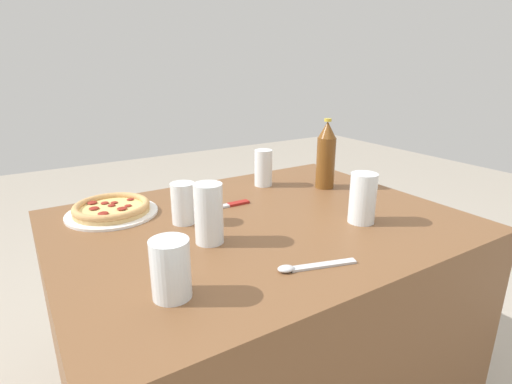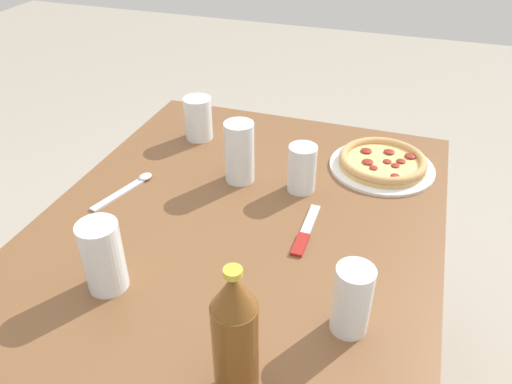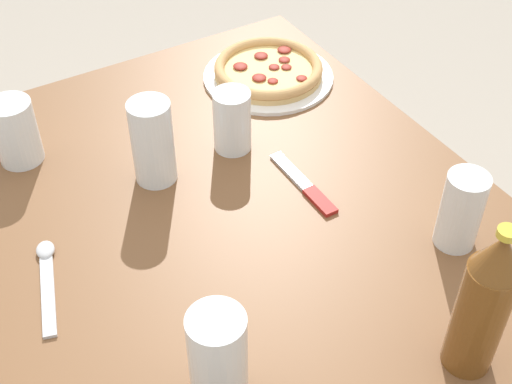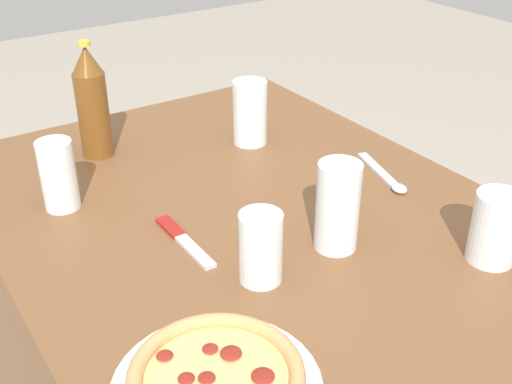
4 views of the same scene
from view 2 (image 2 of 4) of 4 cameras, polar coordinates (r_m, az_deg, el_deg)
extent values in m
cube|color=brown|center=(1.38, -2.05, -15.82)|extent=(1.17, 0.90, 0.71)
cylinder|color=white|center=(1.38, 14.16, 2.80)|extent=(0.28, 0.28, 0.01)
cylinder|color=tan|center=(1.37, 14.22, 3.15)|extent=(0.23, 0.23, 0.01)
cylinder|color=#E5C170|center=(1.37, 14.26, 3.42)|extent=(0.20, 0.20, 0.00)
torus|color=tan|center=(1.36, 14.29, 3.60)|extent=(0.23, 0.23, 0.02)
ellipsoid|color=maroon|center=(1.36, 14.79, 3.41)|extent=(0.02, 0.02, 0.01)
ellipsoid|color=maroon|center=(1.35, 12.65, 3.40)|extent=(0.03, 0.03, 0.01)
ellipsoid|color=maroon|center=(1.40, 12.50, 4.64)|extent=(0.03, 0.03, 0.01)
ellipsoid|color=maroon|center=(1.41, 14.98, 4.47)|extent=(0.03, 0.03, 0.01)
ellipsoid|color=maroon|center=(1.33, 13.30, 2.73)|extent=(0.02, 0.02, 0.00)
ellipsoid|color=maroon|center=(1.37, 16.24, 3.43)|extent=(0.02, 0.02, 0.01)
ellipsoid|color=maroon|center=(1.31, 15.62, 1.81)|extent=(0.02, 0.02, 0.01)
ellipsoid|color=maroon|center=(1.40, 17.22, 3.95)|extent=(0.03, 0.03, 0.01)
ellipsoid|color=maroon|center=(1.35, 15.65, 2.96)|extent=(0.02, 0.02, 0.00)
cylinder|color=white|center=(1.47, -6.62, 8.36)|extent=(0.08, 0.08, 0.12)
cylinder|color=#935123|center=(1.47, -6.60, 8.13)|extent=(0.07, 0.07, 0.10)
cylinder|color=white|center=(0.98, -17.09, -7.05)|extent=(0.08, 0.08, 0.15)
cylinder|color=orange|center=(1.00, -16.84, -8.20)|extent=(0.06, 0.06, 0.09)
cylinder|color=white|center=(0.89, 10.91, -11.98)|extent=(0.07, 0.07, 0.14)
cylinder|color=beige|center=(0.91, 10.71, -13.23)|extent=(0.06, 0.06, 0.07)
cylinder|color=white|center=(1.25, -1.91, 4.57)|extent=(0.07, 0.07, 0.16)
cylinder|color=black|center=(1.26, -1.89, 3.93)|extent=(0.06, 0.06, 0.12)
cylinder|color=white|center=(1.23, 5.28, 2.70)|extent=(0.07, 0.07, 0.12)
cylinder|color=maroon|center=(1.24, 5.23, 1.82)|extent=(0.06, 0.06, 0.07)
cylinder|color=brown|center=(0.77, -2.34, -17.72)|extent=(0.07, 0.07, 0.19)
cone|color=brown|center=(0.68, -2.59, -11.27)|extent=(0.07, 0.07, 0.06)
cylinder|color=gold|center=(0.65, -2.66, -9.15)|extent=(0.03, 0.03, 0.01)
cube|color=maroon|center=(1.08, 5.08, -6.01)|extent=(0.07, 0.03, 0.01)
cube|color=silver|center=(1.15, 6.24, -3.18)|extent=(0.11, 0.02, 0.01)
cube|color=silver|center=(1.27, -15.48, -0.30)|extent=(0.16, 0.06, 0.01)
ellipsoid|color=silver|center=(1.32, -12.56, 1.71)|extent=(0.05, 0.04, 0.01)
camera|label=1|loc=(1.91, -25.20, 24.09)|focal=28.00mm
camera|label=3|loc=(0.75, -74.69, 23.46)|focal=50.00mm
camera|label=4|loc=(1.73, 30.69, 28.13)|focal=45.00mm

